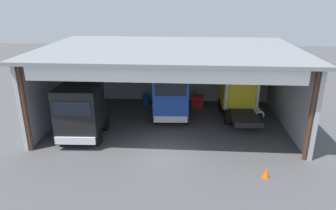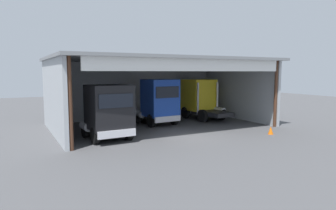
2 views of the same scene
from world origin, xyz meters
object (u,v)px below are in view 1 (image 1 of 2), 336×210
at_px(truck_blue_center_left_bay, 170,95).
at_px(tool_cart, 198,102).
at_px(traffic_cone, 266,173).
at_px(truck_black_center_right_bay, 81,111).
at_px(truck_yellow_left_bay, 239,91).
at_px(oil_drum, 146,99).

bearing_deg(truck_blue_center_left_bay, tool_cart, -129.84).
distance_m(truck_blue_center_left_bay, tool_cart, 3.66).
xyz_separation_m(tool_cart, traffic_cone, (3.17, -9.76, -0.22)).
distance_m(truck_black_center_right_bay, tool_cart, 9.62).
bearing_deg(truck_yellow_left_bay, oil_drum, 161.29).
xyz_separation_m(truck_black_center_right_bay, truck_blue_center_left_bay, (5.23, 3.48, 0.05)).
bearing_deg(truck_black_center_right_bay, truck_yellow_left_bay, -157.41).
bearing_deg(traffic_cone, tool_cart, 107.98).
distance_m(oil_drum, tool_cart, 4.19).
bearing_deg(truck_blue_center_left_bay, traffic_cone, 122.84).
bearing_deg(truck_yellow_left_bay, truck_black_center_right_bay, -158.75).
height_order(truck_black_center_right_bay, tool_cart, truck_black_center_right_bay).
relative_size(tool_cart, traffic_cone, 1.79).
distance_m(truck_yellow_left_bay, tool_cart, 3.57).
distance_m(truck_yellow_left_bay, traffic_cone, 8.48).
xyz_separation_m(truck_yellow_left_bay, tool_cart, (-2.95, 1.44, -1.39)).
distance_m(truck_black_center_right_bay, traffic_cone, 11.11).
relative_size(truck_yellow_left_bay, tool_cart, 5.35).
relative_size(truck_blue_center_left_bay, traffic_cone, 8.80).
xyz_separation_m(oil_drum, traffic_cone, (7.34, -10.22, -0.17)).
height_order(truck_blue_center_left_bay, oil_drum, truck_blue_center_left_bay).
bearing_deg(truck_blue_center_left_bay, truck_black_center_right_bay, 30.15).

